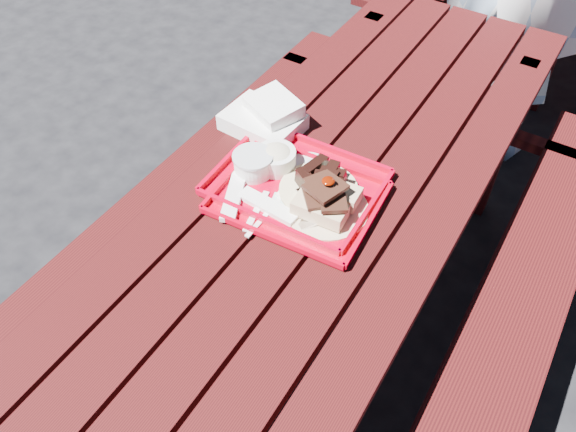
# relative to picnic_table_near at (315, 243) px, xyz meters

# --- Properties ---
(ground) EXTENTS (60.00, 60.00, 0.00)m
(ground) POSITION_rel_picnic_table_near_xyz_m (0.00, 0.00, -0.56)
(ground) COLOR black
(ground) RESTS_ON ground
(picnic_table_near) EXTENTS (1.41, 2.40, 0.75)m
(picnic_table_near) POSITION_rel_picnic_table_near_xyz_m (0.00, 0.00, 0.00)
(picnic_table_near) COLOR #380B0A
(picnic_table_near) RESTS_ON ground
(near_tray) EXTENTS (0.44, 0.36, 0.13)m
(near_tray) POSITION_rel_picnic_table_near_xyz_m (-0.04, -0.02, 0.22)
(near_tray) COLOR #B50017
(near_tray) RESTS_ON picnic_table_near
(far_tray) EXTENTS (0.45, 0.35, 0.07)m
(far_tray) POSITION_rel_picnic_table_near_xyz_m (-0.08, 0.00, 0.21)
(far_tray) COLOR #B2001B
(far_tray) RESTS_ON picnic_table_near
(white_cloth) EXTENTS (0.23, 0.21, 0.09)m
(white_cloth) POSITION_rel_picnic_table_near_xyz_m (-0.28, 0.18, 0.23)
(white_cloth) COLOR white
(white_cloth) RESTS_ON picnic_table_near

